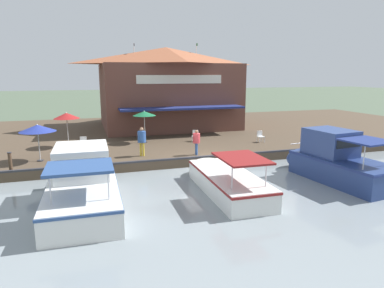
{
  "coord_description": "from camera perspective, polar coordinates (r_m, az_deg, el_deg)",
  "views": [
    {
      "loc": [
        19.19,
        -6.82,
        5.65
      ],
      "look_at": [
        -1.0,
        -0.45,
        1.3
      ],
      "focal_mm": 32.0,
      "sensor_mm": 36.0,
      "label": 1
    }
  ],
  "objects": [
    {
      "name": "motorboat_outer_channel",
      "position": [
        19.95,
        22.39,
        -2.65
      ],
      "size": [
        6.71,
        3.15,
        2.65
      ],
      "color": "navy",
      "rests_on": "river_water"
    },
    {
      "name": "patio_umbrella_mid_patio_left",
      "position": [
        25.58,
        -7.96,
        5.04
      ],
      "size": [
        1.7,
        1.7,
        2.39
      ],
      "color": "#B7B7B7",
      "rests_on": "quay_deck"
    },
    {
      "name": "patio_umbrella_by_entrance",
      "position": [
        25.37,
        -20.18,
        4.43
      ],
      "size": [
        1.77,
        1.77,
        2.45
      ],
      "color": "#B7B7B7",
      "rests_on": "quay_deck"
    },
    {
      "name": "mooring_post",
      "position": [
        20.43,
        -28.04,
        -2.59
      ],
      "size": [
        0.22,
        0.22,
        1.02
      ],
      "color": "#473323",
      "rests_on": "quay_deck"
    },
    {
      "name": "person_at_quay_edge",
      "position": [
        21.46,
        -8.37,
        1.01
      ],
      "size": [
        0.51,
        0.51,
        1.81
      ],
      "color": "gold",
      "rests_on": "quay_deck"
    },
    {
      "name": "quay_deck",
      "position": [
        31.41,
        -4.71,
        1.77
      ],
      "size": [
        22.0,
        56.0,
        0.6
      ],
      "primitive_type": "cube",
      "color": "#4C3D2D",
      "rests_on": "ground"
    },
    {
      "name": "motorboat_far_downstream",
      "position": [
        16.96,
        5.28,
        -5.68
      ],
      "size": [
        7.09,
        2.35,
        2.08
      ],
      "color": "white",
      "rests_on": "river_water"
    },
    {
      "name": "patio_umbrella_back_row",
      "position": [
        21.76,
        -24.36,
        2.41
      ],
      "size": [
        2.06,
        2.06,
        2.21
      ],
      "color": "#B7B7B7",
      "rests_on": "quay_deck"
    },
    {
      "name": "ground_plane",
      "position": [
        21.14,
        1.99,
        -3.9
      ],
      "size": [
        220.0,
        220.0,
        0.0
      ],
      "primitive_type": "plane",
      "color": "#4C5B47"
    },
    {
      "name": "quay_edge_fender",
      "position": [
        21.06,
        1.91,
        -2.13
      ],
      "size": [
        0.2,
        50.4,
        0.1
      ],
      "primitive_type": "cube",
      "color": "#2D2D33",
      "rests_on": "quay_deck"
    },
    {
      "name": "cafe_chair_facing_river",
      "position": [
        26.24,
        11.33,
        1.35
      ],
      "size": [
        0.46,
        0.46,
        0.85
      ],
      "color": "white",
      "rests_on": "quay_deck"
    },
    {
      "name": "motorboat_fourth_along",
      "position": [
        15.84,
        -17.71,
        -6.22
      ],
      "size": [
        7.78,
        2.98,
        2.47
      ],
      "color": "white",
      "rests_on": "river_water"
    },
    {
      "name": "waterfront_restaurant",
      "position": [
        33.63,
        -4.25,
        9.49
      ],
      "size": [
        11.87,
        12.73,
        7.98
      ],
      "color": "brown",
      "rests_on": "quay_deck"
    },
    {
      "name": "cafe_chair_under_first_umbrella",
      "position": [
        26.02,
        0.54,
        1.49
      ],
      "size": [
        0.6,
        0.6,
        0.85
      ],
      "color": "white",
      "rests_on": "quay_deck"
    },
    {
      "name": "tree_behind_restaurant",
      "position": [
        37.44,
        0.94,
        11.54
      ],
      "size": [
        3.97,
        3.78,
        7.0
      ],
      "color": "brown",
      "rests_on": "quay_deck"
    },
    {
      "name": "person_near_entrance",
      "position": [
        21.55,
        0.74,
        0.76
      ],
      "size": [
        0.45,
        0.45,
        1.6
      ],
      "color": "#2D5193",
      "rests_on": "quay_deck"
    },
    {
      "name": "cafe_chair_mid_patio",
      "position": [
        24.44,
        -17.69,
        0.27
      ],
      "size": [
        0.51,
        0.51,
        0.85
      ],
      "color": "white",
      "rests_on": "quay_deck"
    }
  ]
}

